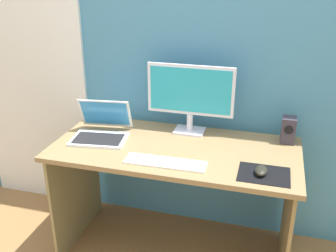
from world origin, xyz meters
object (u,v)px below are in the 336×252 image
keyboard_external (165,163)px  mouse (261,171)px  laptop (101,130)px  speaker_right (288,130)px  monitor (190,95)px

keyboard_external → mouse: (0.48, 0.02, 0.02)m
laptop → speaker_right: bearing=11.8°
speaker_right → mouse: speaker_right is taller
mouse → monitor: bearing=139.9°
laptop → mouse: laptop is taller
laptop → keyboard_external: bearing=-25.2°
monitor → keyboard_external: bearing=-94.4°
speaker_right → mouse: (-0.12, -0.42, -0.06)m
monitor → speaker_right: 0.60m
monitor → keyboard_external: monitor is taller
speaker_right → mouse: 0.44m
speaker_right → laptop: 1.08m
speaker_right → laptop: laptop is taller
monitor → keyboard_external: 0.49m
speaker_right → laptop: size_ratio=0.44×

